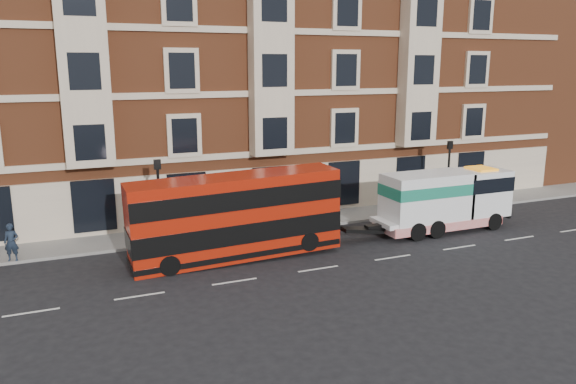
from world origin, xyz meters
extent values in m
plane|color=black|center=(0.00, 0.00, 0.00)|extent=(120.00, 120.00, 0.00)
cube|color=slate|center=(0.00, 7.50, 0.07)|extent=(90.00, 3.00, 0.15)
cube|color=brown|center=(0.50, 15.00, 9.00)|extent=(45.00, 12.00, 18.00)
cylinder|color=black|center=(-6.00, 6.20, 2.15)|extent=(0.14, 0.14, 4.00)
cube|color=black|center=(-6.00, 6.20, 4.25)|extent=(0.35, 0.15, 0.50)
cylinder|color=black|center=(12.00, 6.20, 2.15)|extent=(0.14, 0.14, 4.00)
cube|color=black|center=(12.00, 6.20, 4.25)|extent=(0.35, 0.15, 0.50)
cube|color=#A51A09|center=(-3.02, 2.83, 2.10)|extent=(10.00, 2.23, 3.93)
cube|color=black|center=(-3.02, 2.83, 1.52)|extent=(10.04, 2.29, 0.94)
cube|color=black|center=(-3.02, 2.83, 3.12)|extent=(10.04, 2.29, 0.89)
cylinder|color=black|center=(-6.41, 1.82, 0.46)|extent=(0.93, 0.29, 0.93)
cylinder|color=black|center=(-6.41, 3.84, 0.46)|extent=(0.93, 0.29, 0.93)
cylinder|color=black|center=(0.37, 1.82, 0.73)|extent=(0.93, 0.29, 0.93)
cylinder|color=black|center=(0.37, 3.84, 0.73)|extent=(0.93, 0.29, 0.93)
cube|color=white|center=(8.98, 2.83, 0.85)|extent=(8.03, 2.05, 0.27)
cube|color=white|center=(11.57, 2.83, 2.01)|extent=(2.86, 2.23, 2.59)
cube|color=white|center=(7.91, 2.83, 2.05)|extent=(4.82, 2.23, 2.59)
cube|color=#1A785E|center=(7.91, 2.83, 2.50)|extent=(4.86, 2.27, 0.62)
cube|color=red|center=(8.80, 2.83, 0.54)|extent=(7.14, 2.29, 0.49)
cylinder|color=black|center=(11.84, 1.82, 0.49)|extent=(0.98, 0.31, 0.98)
cylinder|color=black|center=(11.84, 3.84, 0.49)|extent=(0.98, 0.31, 0.98)
cylinder|color=black|center=(7.91, 1.82, 0.49)|extent=(0.98, 0.36, 0.98)
cylinder|color=black|center=(7.91, 3.84, 0.49)|extent=(0.98, 0.36, 0.98)
cylinder|color=black|center=(6.66, 1.82, 0.49)|extent=(0.98, 0.36, 0.98)
cylinder|color=black|center=(6.66, 3.84, 0.49)|extent=(0.98, 0.36, 0.98)
imported|color=#192433|center=(-12.90, 6.15, 1.05)|extent=(0.73, 0.56, 1.80)
camera|label=1|loc=(-10.62, -21.82, 9.12)|focal=35.00mm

